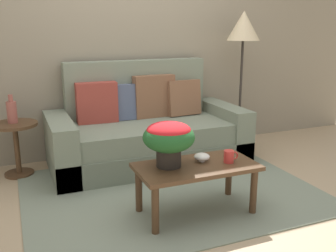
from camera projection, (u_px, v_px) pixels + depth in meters
ground_plane at (170, 191)px, 3.45m from camera, size 14.00×14.00×0.00m
wall_back at (125, 34)px, 4.27m from camera, size 6.40×0.12×2.69m
area_rug at (170, 190)px, 3.45m from camera, size 2.50×1.91×0.01m
couch at (146, 132)px, 4.12m from camera, size 2.02×0.94×1.06m
coffee_table at (196, 172)px, 2.97m from camera, size 0.93×0.48×0.40m
side_table at (16, 139)px, 3.73m from camera, size 0.43×0.43×0.53m
floor_lamp at (243, 36)px, 4.38m from camera, size 0.37×0.37×1.59m
potted_plant at (169, 138)px, 2.86m from camera, size 0.39×0.39×0.34m
coffee_mug at (229, 156)px, 2.99m from camera, size 0.12×0.08×0.10m
snack_bowl at (202, 157)px, 3.02m from camera, size 0.13×0.13×0.07m
table_vase at (12, 111)px, 3.67m from camera, size 0.09×0.09×0.27m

